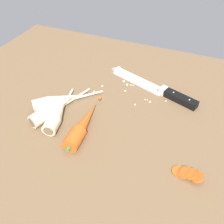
{
  "coord_description": "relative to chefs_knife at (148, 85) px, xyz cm",
  "views": [
    {
      "loc": [
        20.77,
        -51.99,
        50.27
      ],
      "look_at": [
        0.0,
        -2.0,
        1.5
      ],
      "focal_mm": 40.02,
      "sensor_mm": 36.0,
      "label": 1
    }
  ],
  "objects": [
    {
      "name": "ground_plane",
      "position": [
        -5.74,
        -16.43,
        -2.65
      ],
      "size": [
        120.0,
        90.0,
        4.0
      ],
      "primitive_type": "cube",
      "color": "brown"
    },
    {
      "name": "parsnip_mid_left",
      "position": [
        -21.98,
        -24.69,
        1.33
      ],
      "size": [
        9.44,
        21.83,
        4.0
      ],
      "color": "beige",
      "rests_on": "ground_plane"
    },
    {
      "name": "whole_carrot",
      "position": [
        -10.83,
        -27.02,
        1.45
      ],
      "size": [
        5.12,
        22.56,
        4.2
      ],
      "color": "#D6601E",
      "rests_on": "ground_plane"
    },
    {
      "name": "carrot_slice_stack",
      "position": [
        18.29,
        -30.73,
        0.18
      ],
      "size": [
        7.35,
        3.98,
        2.89
      ],
      "color": "#D6601E",
      "rests_on": "ground_plane"
    },
    {
      "name": "mince_crumbs",
      "position": [
        -5.08,
        -3.95,
        -0.3
      ],
      "size": [
        23.69,
        12.5,
        0.89
      ],
      "color": "beige",
      "rests_on": "ground_plane"
    },
    {
      "name": "chefs_knife",
      "position": [
        0.0,
        0.0,
        0.0
      ],
      "size": [
        33.85,
        14.71,
        4.18
      ],
      "color": "silver",
      "rests_on": "ground_plane"
    },
    {
      "name": "parsnip_mid_right",
      "position": [
        -19.52,
        -26.12,
        1.33
      ],
      "size": [
        6.28,
        20.2,
        4.0
      ],
      "color": "beige",
      "rests_on": "ground_plane"
    },
    {
      "name": "parsnip_front",
      "position": [
        -23.07,
        -20.61,
        1.33
      ],
      "size": [
        17.07,
        17.48,
        4.0
      ],
      "color": "beige",
      "rests_on": "ground_plane"
    }
  ]
}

